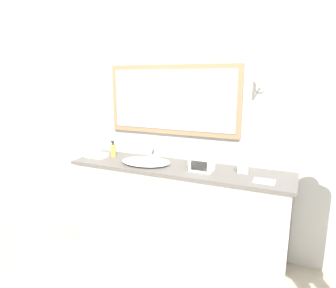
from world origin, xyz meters
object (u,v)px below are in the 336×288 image
(soap_bottle, at_px, (113,150))
(picture_frame, at_px, (243,168))
(appliance_box, at_px, (202,164))
(sink_basin, at_px, (146,161))

(soap_bottle, relative_size, picture_frame, 1.49)
(picture_frame, bearing_deg, appliance_box, -171.85)
(sink_basin, relative_size, picture_frame, 4.24)
(soap_bottle, xyz_separation_m, appliance_box, (0.96, -0.08, -0.01))
(soap_bottle, height_order, appliance_box, soap_bottle)
(soap_bottle, xyz_separation_m, picture_frame, (1.30, -0.03, -0.01))
(sink_basin, distance_m, picture_frame, 0.89)
(soap_bottle, distance_m, picture_frame, 1.30)
(sink_basin, xyz_separation_m, picture_frame, (0.88, 0.05, 0.04))
(appliance_box, distance_m, picture_frame, 0.34)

